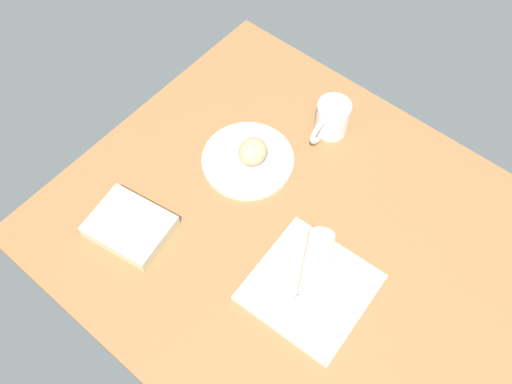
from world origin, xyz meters
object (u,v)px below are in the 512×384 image
at_px(sauce_cup, 304,307).
at_px(book_stack, 130,226).
at_px(round_plate, 248,160).
at_px(breakfast_wrap, 317,263).
at_px(scone_pastry, 253,152).
at_px(square_plate, 310,288).
at_px(coffee_mug, 332,118).

height_order(sauce_cup, book_stack, sauce_cup).
xyz_separation_m(round_plate, book_stack, (0.08, 0.31, 0.01)).
distance_m(breakfast_wrap, book_stack, 0.42).
bearing_deg(sauce_cup, round_plate, -32.96).
distance_m(round_plate, scone_pastry, 0.04).
bearing_deg(book_stack, sauce_cup, -167.18).
xyz_separation_m(scone_pastry, sauce_cup, (-0.32, 0.22, -0.01)).
distance_m(square_plate, coffee_mug, 0.43).
relative_size(scone_pastry, sauce_cup, 1.53).
bearing_deg(breakfast_wrap, round_plate, -50.00).
bearing_deg(coffee_mug, round_plate, 64.85).
xyz_separation_m(scone_pastry, breakfast_wrap, (-0.28, 0.13, 0.00)).
relative_size(round_plate, sauce_cup, 4.57).
bearing_deg(breakfast_wrap, square_plate, 84.60).
bearing_deg(round_plate, book_stack, 75.00).
distance_m(book_stack, coffee_mug, 0.54).
distance_m(sauce_cup, book_stack, 0.42).
bearing_deg(square_plate, sauce_cup, 111.58).
relative_size(round_plate, square_plate, 0.94).
height_order(round_plate, coffee_mug, coffee_mug).
bearing_deg(sauce_cup, breakfast_wrap, -68.42).
xyz_separation_m(square_plate, coffee_mug, (0.21, -0.37, 0.04)).
xyz_separation_m(round_plate, scone_pastry, (-0.01, -0.01, 0.04)).
relative_size(sauce_cup, breakfast_wrap, 0.35).
xyz_separation_m(sauce_cup, breakfast_wrap, (0.04, -0.09, 0.02)).
bearing_deg(breakfast_wrap, coffee_mug, -85.80).
distance_m(round_plate, sauce_cup, 0.39).
height_order(scone_pastry, sauce_cup, scone_pastry).
xyz_separation_m(square_plate, book_stack, (0.39, 0.14, 0.01)).
bearing_deg(square_plate, scone_pastry, -29.81).
bearing_deg(coffee_mug, scone_pastry, 66.48).
bearing_deg(coffee_mug, square_plate, 120.24).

